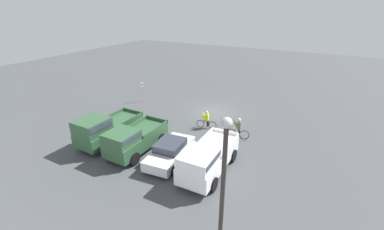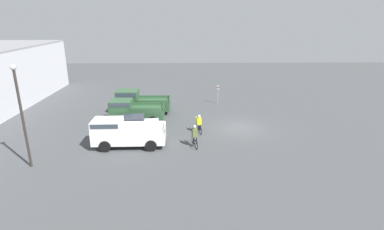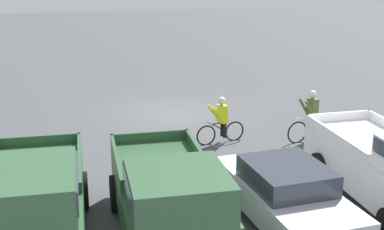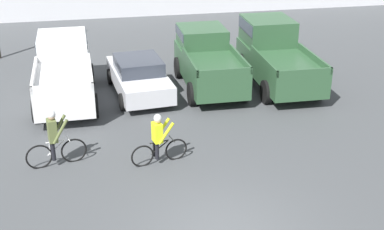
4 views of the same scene
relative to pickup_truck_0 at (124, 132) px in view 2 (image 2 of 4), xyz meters
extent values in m
plane|color=#424447|center=(3.73, -9.52, -1.13)|extent=(80.00, 80.00, 0.00)
cube|color=white|center=(0.01, -0.41, -0.23)|extent=(2.09, 5.45, 1.03)
cube|color=white|center=(-0.02, 1.22, 0.66)|extent=(1.88, 2.20, 0.75)
cube|color=#333D47|center=(-0.02, 1.22, 0.82)|extent=(1.94, 2.02, 0.33)
cube|color=white|center=(-0.95, -1.51, 0.41)|extent=(0.12, 3.26, 0.25)
cube|color=white|center=(0.99, -1.48, 0.41)|extent=(0.12, 3.26, 0.25)
cube|color=white|center=(0.04, -3.08, 0.41)|extent=(2.01, 0.11, 0.25)
cylinder|color=black|center=(-1.02, 1.26, -0.70)|extent=(0.23, 0.86, 0.86)
cylinder|color=black|center=(0.99, 1.29, -0.70)|extent=(0.23, 0.86, 0.86)
cylinder|color=black|center=(-0.98, -2.10, -0.70)|extent=(0.23, 0.86, 0.86)
cylinder|color=black|center=(1.03, -2.08, -0.70)|extent=(0.23, 0.86, 0.86)
cube|color=silver|center=(2.81, -0.17, -0.53)|extent=(2.25, 4.57, 0.67)
cube|color=#2D333D|center=(2.81, -0.17, 0.06)|extent=(1.84, 2.14, 0.51)
cylinder|color=black|center=(1.76, 1.15, -0.81)|extent=(0.24, 0.65, 0.64)
cylinder|color=black|center=(3.59, 1.32, -0.81)|extent=(0.24, 0.65, 0.64)
cylinder|color=black|center=(2.02, -1.67, -0.81)|extent=(0.24, 0.65, 0.64)
cylinder|color=black|center=(3.86, -1.49, -0.81)|extent=(0.24, 0.65, 0.64)
cube|color=#2D5133|center=(5.61, -0.17, -0.24)|extent=(2.06, 4.94, 1.00)
cube|color=#2D5133|center=(5.62, 1.30, 0.63)|extent=(1.87, 1.99, 0.74)
cube|color=#333D47|center=(5.62, 1.30, 0.79)|extent=(1.93, 1.83, 0.33)
cube|color=#2D5133|center=(4.63, -1.15, 0.38)|extent=(0.11, 2.96, 0.25)
cube|color=#2D5133|center=(6.57, -1.17, 0.38)|extent=(0.11, 2.96, 0.25)
cube|color=#2D5133|center=(5.58, -2.60, 0.38)|extent=(2.02, 0.10, 0.25)
cylinder|color=black|center=(4.61, 1.36, -0.69)|extent=(0.23, 0.88, 0.88)
cylinder|color=black|center=(6.63, 1.34, -0.69)|extent=(0.23, 0.88, 0.88)
cylinder|color=black|center=(4.58, -1.69, -0.69)|extent=(0.23, 0.88, 0.88)
cylinder|color=black|center=(6.60, -1.71, -0.69)|extent=(0.23, 0.88, 0.88)
cube|color=#2D5133|center=(8.41, -0.41, -0.26)|extent=(2.16, 5.40, 0.95)
cube|color=#2D5133|center=(8.43, 1.20, 0.73)|extent=(1.95, 2.17, 1.04)
cube|color=#333D47|center=(8.43, 1.20, 0.96)|extent=(2.01, 2.00, 0.46)
cube|color=#2D5133|center=(7.39, -1.47, 0.34)|extent=(0.12, 3.22, 0.25)
cube|color=#2D5133|center=(9.39, -1.49, 0.34)|extent=(0.12, 3.22, 0.25)
cube|color=#2D5133|center=(8.37, -3.05, 0.34)|extent=(2.09, 0.11, 0.25)
cylinder|color=black|center=(7.38, 1.27, -0.69)|extent=(0.23, 0.89, 0.89)
cylinder|color=black|center=(9.47, 1.24, -0.69)|extent=(0.23, 0.89, 0.89)
cylinder|color=black|center=(7.34, -2.06, -0.69)|extent=(0.23, 0.89, 0.89)
cylinder|color=black|center=(9.43, -2.09, -0.69)|extent=(0.23, 0.89, 0.89)
torus|color=black|center=(3.30, -5.71, -0.81)|extent=(0.69, 0.19, 0.69)
torus|color=black|center=(2.26, -5.93, -0.81)|extent=(0.69, 0.19, 0.69)
cylinder|color=black|center=(2.78, -5.82, -0.64)|extent=(0.54, 0.15, 0.37)
cylinder|color=black|center=(2.78, -5.82, -0.45)|extent=(0.58, 0.16, 0.04)
cylinder|color=black|center=(2.60, -5.86, -0.64)|extent=(0.04, 0.04, 0.34)
cylinder|color=black|center=(3.17, -5.74, -0.42)|extent=(0.12, 0.46, 0.02)
cylinder|color=black|center=(2.66, -5.76, -0.68)|extent=(0.14, 0.14, 0.52)
cylinder|color=black|center=(2.70, -5.93, -0.68)|extent=(0.14, 0.14, 0.52)
cube|color=yellow|center=(2.73, -5.83, -0.13)|extent=(0.31, 0.40, 0.58)
cylinder|color=yellow|center=(2.90, -5.62, -0.13)|extent=(0.53, 0.20, 0.64)
cylinder|color=yellow|center=(2.97, -5.96, -0.13)|extent=(0.53, 0.20, 0.64)
sphere|color=tan|center=(2.75, -5.83, 0.27)|extent=(0.21, 0.21, 0.21)
sphere|color=silver|center=(2.75, -5.83, 0.32)|extent=(0.23, 0.23, 0.23)
torus|color=black|center=(0.31, -5.25, -0.77)|extent=(0.76, 0.21, 0.77)
torus|color=black|center=(-0.68, -5.46, -0.77)|extent=(0.76, 0.21, 0.77)
cylinder|color=white|center=(-0.19, -5.35, -0.59)|extent=(0.52, 0.14, 0.41)
cylinder|color=white|center=(-0.19, -5.35, -0.37)|extent=(0.55, 0.15, 0.04)
cylinder|color=white|center=(-0.36, -5.39, -0.59)|extent=(0.04, 0.04, 0.38)
cylinder|color=white|center=(0.18, -5.27, -0.34)|extent=(0.12, 0.46, 0.02)
cylinder|color=black|center=(-0.30, -5.28, -0.63)|extent=(0.14, 0.14, 0.57)
cylinder|color=black|center=(-0.27, -5.46, -0.63)|extent=(0.14, 0.14, 0.57)
cube|color=#5B6638|center=(-0.24, -5.36, -0.01)|extent=(0.31, 0.40, 0.68)
cylinder|color=#5B6638|center=(-0.07, -5.15, -0.01)|extent=(0.51, 0.19, 0.72)
cylinder|color=#5B6638|center=(0.00, -5.49, -0.01)|extent=(0.51, 0.19, 0.72)
sphere|color=tan|center=(-0.21, -5.36, 0.44)|extent=(0.21, 0.21, 0.21)
sphere|color=silver|center=(-0.21, -5.36, 0.49)|extent=(0.23, 0.23, 0.23)
cylinder|color=#9E9EA3|center=(11.64, -8.39, -0.02)|extent=(0.06, 0.06, 2.22)
cube|color=white|center=(11.64, -8.39, 0.76)|extent=(0.14, 0.28, 0.45)
cube|color=red|center=(11.64, -8.39, 0.76)|extent=(0.15, 0.28, 0.10)
cylinder|color=#2D2823|center=(-3.14, 5.62, 2.10)|extent=(0.16, 0.16, 6.46)
sphere|color=#B2B2A8|center=(-3.14, 5.62, 5.45)|extent=(0.36, 0.36, 0.36)
camera|label=1|loc=(-5.49, 12.18, 8.72)|focal=24.00mm
camera|label=2|loc=(-21.25, -4.61, 8.31)|focal=28.00mm
camera|label=3|loc=(7.38, 10.32, 4.89)|focal=50.00mm
camera|label=4|loc=(0.96, -19.67, 6.61)|focal=50.00mm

